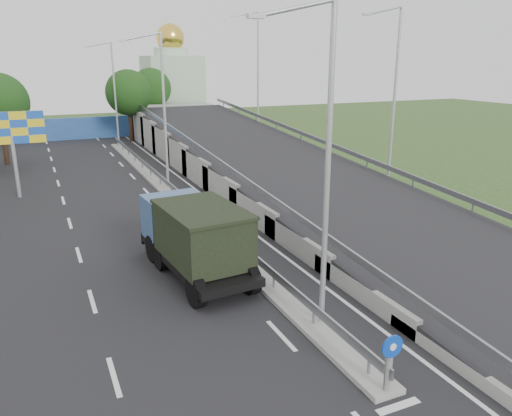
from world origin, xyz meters
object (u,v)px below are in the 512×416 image
sign_bollard (389,363)px  lamp_post_far (113,88)px  lamp_post_near (323,157)px  church (172,85)px  dump_truck (194,235)px  lamp_post_mid (161,104)px  billboard (11,133)px

sign_bollard → lamp_post_far: lamp_post_far is taller
lamp_post_near → church: church is taller
church → dump_truck: 49.76m
lamp_post_mid → sign_bollard: bearing=-90.3°
sign_bollard → lamp_post_mid: bearing=89.7°
sign_bollard → church: size_ratio=0.12×
lamp_post_far → sign_bollard: bearing=-90.1°
lamp_post_mid → lamp_post_far: (0.00, 20.00, 0.00)m
lamp_post_near → lamp_post_mid: 20.00m
sign_bollard → lamp_post_far: bearing=89.9°
sign_bollard → church: bearing=80.2°
church → billboard: (-19.00, -32.00, -1.12)m
billboard → lamp_post_far: bearing=63.2°
church → dump_truck: bearing=-104.3°
dump_truck → lamp_post_far: bearing=81.1°
sign_bollard → lamp_post_mid: (0.11, 23.83, 4.77)m
lamp_post_mid → lamp_post_near: bearing=-90.0°
lamp_post_far → church: (9.89, 14.00, -0.50)m
sign_bollard → lamp_post_far: 44.08m
lamp_post_mid → dump_truck: lamp_post_mid is taller
church → billboard: 37.23m
dump_truck → billboard: bearing=107.9°
sign_bollard → dump_truck: dump_truck is taller
lamp_post_near → church: size_ratio=0.73×
sign_bollard → lamp_post_near: (0.11, 3.83, 4.77)m
lamp_post_far → dump_truck: 34.42m
lamp_post_far → dump_truck: bearing=-93.9°
lamp_post_near → lamp_post_mid: same height
sign_bollard → dump_truck: 10.00m
sign_bollard → dump_truck: (-2.22, 9.73, 0.69)m
lamp_post_far → dump_truck: (-2.33, -34.10, -4.09)m
lamp_post_near → dump_truck: lamp_post_near is taller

